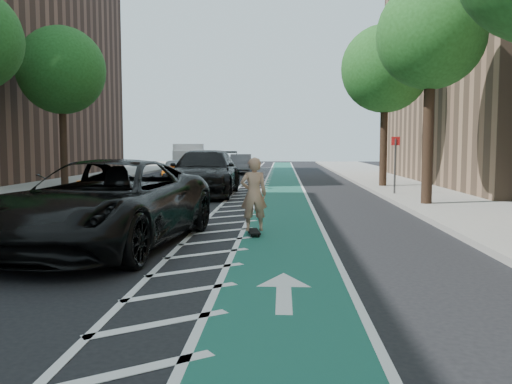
# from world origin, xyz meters

# --- Properties ---
(ground) EXTENTS (120.00, 120.00, 0.00)m
(ground) POSITION_xyz_m (0.00, 0.00, 0.00)
(ground) COLOR black
(ground) RESTS_ON ground
(bike_lane) EXTENTS (2.00, 90.00, 0.01)m
(bike_lane) POSITION_xyz_m (3.00, 10.00, 0.01)
(bike_lane) COLOR #1A5C46
(bike_lane) RESTS_ON ground
(buffer_strip) EXTENTS (1.40, 90.00, 0.01)m
(buffer_strip) POSITION_xyz_m (1.50, 10.00, 0.01)
(buffer_strip) COLOR silver
(buffer_strip) RESTS_ON ground
(sidewalk_right) EXTENTS (5.00, 90.00, 0.15)m
(sidewalk_right) POSITION_xyz_m (9.50, 10.00, 0.07)
(sidewalk_right) COLOR gray
(sidewalk_right) RESTS_ON ground
(curb_right) EXTENTS (0.12, 90.00, 0.16)m
(curb_right) POSITION_xyz_m (7.05, 10.00, 0.08)
(curb_right) COLOR gray
(curb_right) RESTS_ON ground
(curb_left) EXTENTS (0.12, 90.00, 0.16)m
(curb_left) POSITION_xyz_m (-7.05, 10.00, 0.08)
(curb_left) COLOR gray
(curb_left) RESTS_ON ground
(tree_r_c) EXTENTS (4.20, 4.20, 7.90)m
(tree_r_c) POSITION_xyz_m (7.90, 8.00, 5.77)
(tree_r_c) COLOR #382619
(tree_r_c) RESTS_ON ground
(tree_r_d) EXTENTS (4.20, 4.20, 7.90)m
(tree_r_d) POSITION_xyz_m (7.90, 16.00, 5.77)
(tree_r_d) COLOR #382619
(tree_r_d) RESTS_ON ground
(tree_l_d) EXTENTS (4.20, 4.20, 7.90)m
(tree_l_d) POSITION_xyz_m (-7.90, 16.00, 5.77)
(tree_l_d) COLOR #382619
(tree_l_d) RESTS_ON ground
(sign_post) EXTENTS (0.35, 0.08, 2.47)m
(sign_post) POSITION_xyz_m (7.60, 12.00, 1.35)
(sign_post) COLOR #4C4C4C
(sign_post) RESTS_ON ground
(skateboard) EXTENTS (0.38, 0.89, 0.12)m
(skateboard) POSITION_xyz_m (2.30, 2.25, 0.09)
(skateboard) COLOR black
(skateboard) RESTS_ON ground
(skateboarder) EXTENTS (0.69, 0.51, 1.74)m
(skateboarder) POSITION_xyz_m (2.30, 2.25, 0.98)
(skateboarder) COLOR tan
(skateboarder) RESTS_ON skateboard
(suv_near) EXTENTS (3.81, 6.94, 1.84)m
(suv_near) POSITION_xyz_m (-0.71, 0.63, 0.92)
(suv_near) COLOR black
(suv_near) RESTS_ON ground
(suv_far) EXTENTS (2.69, 6.61, 1.92)m
(suv_far) POSITION_xyz_m (-0.33, 12.45, 0.96)
(suv_far) COLOR black
(suv_far) RESTS_ON ground
(car_silver) EXTENTS (2.10, 4.13, 1.35)m
(car_silver) POSITION_xyz_m (-3.16, 20.37, 0.67)
(car_silver) COLOR gray
(car_silver) RESTS_ON ground
(car_grey) EXTENTS (1.77, 4.47, 1.45)m
(car_grey) POSITION_xyz_m (-0.09, 29.48, 0.72)
(car_grey) COLOR slate
(car_grey) RESTS_ON ground
(box_truck) EXTENTS (2.95, 5.56, 2.22)m
(box_truck) POSITION_xyz_m (-4.87, 34.67, 1.02)
(box_truck) COLOR white
(box_truck) RESTS_ON ground
(barrel_a) EXTENTS (0.67, 0.67, 0.92)m
(barrel_a) POSITION_xyz_m (-3.80, 7.74, 0.43)
(barrel_a) COLOR orange
(barrel_a) RESTS_ON ground
(barrel_b) EXTENTS (0.71, 0.71, 0.96)m
(barrel_b) POSITION_xyz_m (-2.24, 14.00, 0.46)
(barrel_b) COLOR #D95C0B
(barrel_b) RESTS_ON ground
(barrel_c) EXTENTS (0.74, 0.74, 1.01)m
(barrel_c) POSITION_xyz_m (-2.99, 18.53, 0.48)
(barrel_c) COLOR #D6460B
(barrel_c) RESTS_ON ground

